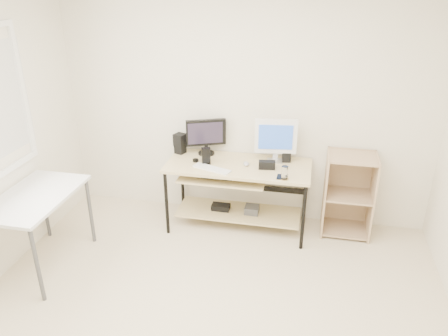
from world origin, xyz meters
TOP-DOWN VIEW (x-y plane):
  - room at (-0.14, 0.04)m, footprint 4.01×4.01m
  - desk at (-0.03, 1.66)m, footprint 1.50×0.65m
  - side_table at (-1.68, 0.60)m, footprint 0.60×1.00m
  - shelf_unit at (1.15, 1.82)m, footprint 0.50×0.40m
  - black_monitor at (-0.40, 1.86)m, footprint 0.41×0.21m
  - white_imac at (0.36, 1.81)m, footprint 0.44×0.14m
  - keyboard at (-0.24, 1.48)m, footprint 0.42×0.24m
  - mouse at (0.08, 1.66)m, footprint 0.08×0.11m
  - center_speaker at (0.30, 1.61)m, footprint 0.17×0.09m
  - speaker_left at (-0.68, 1.83)m, footprint 0.14×0.14m
  - speaker_right at (0.48, 1.85)m, footprint 0.10×0.10m
  - audio_controller at (-0.33, 1.60)m, footprint 0.10×0.08m
  - volume_puck at (-0.46, 1.64)m, footprint 0.08×0.08m
  - smartphone at (0.45, 1.44)m, footprint 0.06×0.12m
  - coaster at (0.50, 1.40)m, footprint 0.10×0.10m
  - drinking_glass at (0.50, 1.40)m, footprint 0.08×0.08m

SIDE VIEW (x-z plane):
  - shelf_unit at x=1.15m, z-range 0.00..0.90m
  - desk at x=-0.03m, z-range 0.16..0.91m
  - side_table at x=-1.68m, z-range 0.30..1.05m
  - coaster at x=0.50m, z-range 0.75..0.76m
  - smartphone at x=0.45m, z-range 0.75..0.76m
  - keyboard at x=-0.24m, z-range 0.75..0.76m
  - volume_puck at x=-0.46m, z-range 0.75..0.78m
  - mouse at x=0.08m, z-range 0.75..0.78m
  - center_speaker at x=0.30m, z-range 0.75..0.83m
  - speaker_right at x=0.48m, z-range 0.75..0.86m
  - drinking_glass at x=0.50m, z-range 0.76..0.89m
  - audio_controller at x=-0.33m, z-range 0.75..0.93m
  - speaker_left at x=-0.68m, z-range 0.76..0.98m
  - black_monitor at x=-0.40m, z-range 0.78..1.17m
  - white_imac at x=0.36m, z-range 0.79..1.25m
  - room at x=-0.14m, z-range 0.01..2.63m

